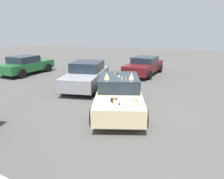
# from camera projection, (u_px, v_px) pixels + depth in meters

# --- Properties ---
(ground_plane) EXTENTS (60.00, 60.00, 0.00)m
(ground_plane) POSITION_uv_depth(u_px,v_px,m) (119.00, 110.00, 8.82)
(ground_plane) COLOR #514F4C
(art_car_decorated) EXTENTS (4.83, 2.95, 1.69)m
(art_car_decorated) POSITION_uv_depth(u_px,v_px,m) (119.00, 94.00, 8.71)
(art_car_decorated) COLOR beige
(art_car_decorated) RESTS_ON ground
(parked_sedan_far_left) EXTENTS (4.41, 2.50, 1.39)m
(parked_sedan_far_left) POSITION_uv_depth(u_px,v_px,m) (26.00, 65.00, 15.86)
(parked_sedan_far_left) COLOR #1E602D
(parked_sedan_far_left) RESTS_ON ground
(parked_sedan_near_right) EXTENTS (4.70, 2.56, 1.32)m
(parked_sedan_near_right) POSITION_uv_depth(u_px,v_px,m) (144.00, 66.00, 15.67)
(parked_sedan_near_right) COLOR #5B1419
(parked_sedan_near_right) RESTS_ON ground
(parked_sedan_behind_right) EXTENTS (4.64, 2.49, 1.51)m
(parked_sedan_behind_right) POSITION_uv_depth(u_px,v_px,m) (87.00, 75.00, 12.09)
(parked_sedan_behind_right) COLOR gray
(parked_sedan_behind_right) RESTS_ON ground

